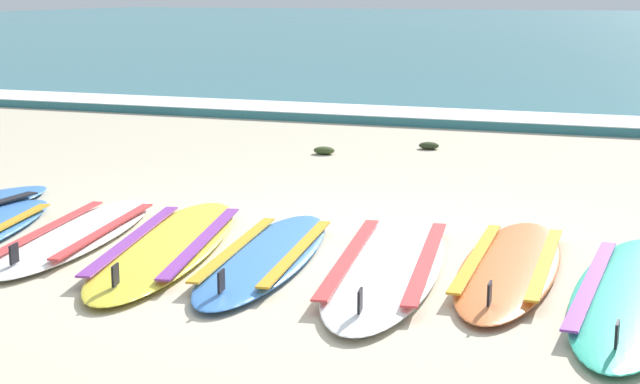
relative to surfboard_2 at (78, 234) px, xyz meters
name	(u,v)px	position (x,y,z in m)	size (l,w,h in m)	color
ground_plane	(315,251)	(1.52, 0.25, -0.04)	(80.00, 80.00, 0.00)	#C1B599
sea	(624,28)	(1.52, 35.75, 0.01)	(80.00, 60.00, 0.10)	teal
wave_foam_strip	(491,120)	(1.52, 6.27, 0.02)	(80.00, 1.04, 0.11)	white
surfboard_2	(78,234)	(0.00, 0.00, 0.00)	(0.84, 2.15, 0.18)	white
surfboard_3	(168,245)	(0.67, -0.05, 0.00)	(1.10, 2.49, 0.18)	yellow
surfboard_4	(266,256)	(1.33, -0.07, 0.00)	(0.78, 2.15, 0.18)	#3875CC
surfboard_5	(387,264)	(2.05, 0.00, 0.00)	(0.95, 2.51, 0.18)	white
surfboard_6	(510,265)	(2.71, 0.21, 0.00)	(0.61, 2.16, 0.18)	orange
surfboard_7	(634,293)	(3.40, -0.08, 0.00)	(0.68, 2.39, 0.18)	#2DB793
seaweed_clump_near_shoreline	(324,150)	(0.37, 3.62, 0.00)	(0.21, 0.17, 0.07)	#384723
seaweed_clump_mid_sand	(429,146)	(1.26, 4.26, 0.00)	(0.20, 0.16, 0.07)	#2D381E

